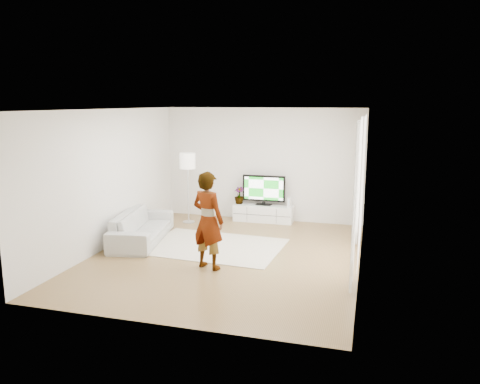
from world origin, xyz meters
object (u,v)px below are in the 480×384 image
(media_console, at_px, (263,213))
(sofa, at_px, (142,227))
(player, at_px, (208,220))
(rug, at_px, (214,246))
(television, at_px, (264,189))
(floor_lamp, at_px, (188,164))

(media_console, relative_size, sofa, 0.67)
(sofa, bearing_deg, player, -132.28)
(rug, bearing_deg, television, 77.42)
(media_console, relative_size, rug, 0.54)
(floor_lamp, bearing_deg, media_console, 18.10)
(sofa, bearing_deg, media_console, -52.53)
(television, relative_size, player, 0.61)
(rug, distance_m, floor_lamp, 2.57)
(player, xyz_separation_m, floor_lamp, (-1.57, 2.97, 0.57))
(media_console, bearing_deg, player, -93.08)
(media_console, height_order, floor_lamp, floor_lamp)
(media_console, bearing_deg, television, 90.00)
(media_console, height_order, rug, media_console)
(television, distance_m, player, 3.58)
(rug, height_order, player, player)
(player, distance_m, sofa, 2.34)
(floor_lamp, bearing_deg, sofa, -101.23)
(sofa, bearing_deg, floor_lamp, -21.76)
(rug, height_order, sofa, sofa)
(media_console, xyz_separation_m, floor_lamp, (-1.77, -0.58, 1.25))
(media_console, distance_m, sofa, 3.17)
(media_console, height_order, player, player)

